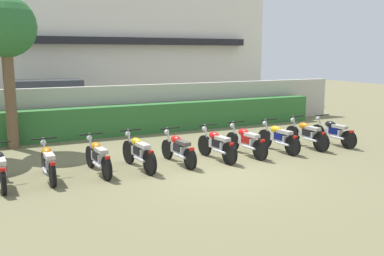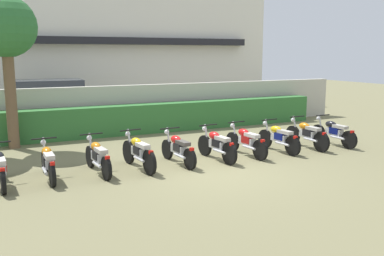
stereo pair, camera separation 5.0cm
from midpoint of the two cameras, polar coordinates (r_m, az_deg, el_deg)
name	(u,v)px [view 2 (the right image)]	position (r m, az deg, el deg)	size (l,w,h in m)	color
ground	(217,172)	(10.93, 3.45, -5.88)	(60.00, 60.00, 0.00)	olive
building	(85,45)	(25.29, -14.18, 10.72)	(20.23, 6.50, 6.87)	silver
compound_wall	(135,108)	(16.76, -7.62, 2.72)	(19.22, 0.30, 1.78)	#BCB7A8
hedge_row	(141,119)	(16.15, -6.81, 1.24)	(15.37, 0.70, 1.09)	#337033
parked_car	(54,102)	(19.08, -17.95, 3.34)	(4.61, 2.31, 1.89)	#9EA3A8
tree_far_side	(6,30)	(14.43, -23.64, 11.95)	(1.88, 1.88, 4.74)	brown
motorcycle_in_row_0	(0,168)	(10.55, -24.25, -4.86)	(0.60, 1.87, 0.95)	black
motorcycle_in_row_1	(48,162)	(10.70, -18.67, -4.33)	(0.60, 1.83, 0.94)	black
motorcycle_in_row_2	(98,156)	(10.91, -12.42, -3.74)	(0.60, 1.91, 0.95)	black
motorcycle_in_row_3	(138,152)	(11.15, -7.09, -3.19)	(0.60, 1.96, 0.98)	black
motorcycle_in_row_4	(178,148)	(11.55, -1.75, -2.76)	(0.60, 1.86, 0.94)	black
motorcycle_in_row_5	(217,145)	(11.99, 3.46, -2.23)	(0.60, 1.84, 0.96)	black
motorcycle_in_row_6	(246,141)	(12.60, 7.38, -1.72)	(0.60, 1.93, 0.95)	black
motorcycle_in_row_7	(279,138)	(13.26, 11.68, -1.26)	(0.60, 1.85, 0.96)	black
motorcycle_in_row_8	(307,134)	(14.00, 15.27, -0.78)	(0.60, 1.93, 0.97)	black
motorcycle_in_row_9	(333,132)	(14.69, 18.56, -0.50)	(0.60, 1.94, 0.95)	black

